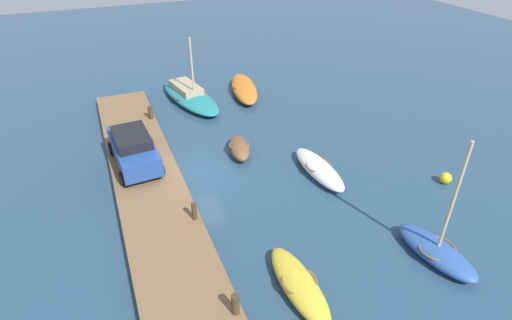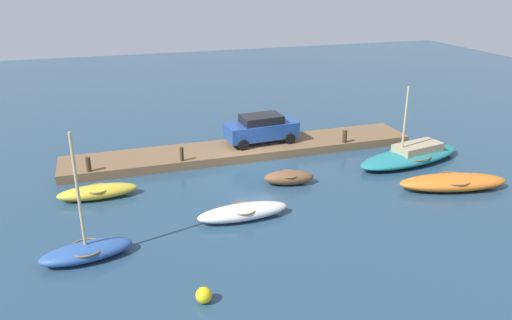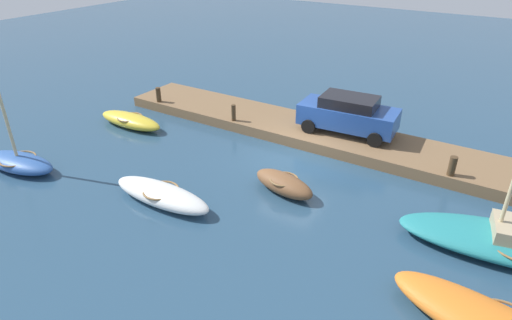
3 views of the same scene
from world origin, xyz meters
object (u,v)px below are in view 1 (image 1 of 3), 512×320
marker_buoy (446,178)px  sailboat_teal (189,95)px  rowboat_yellow (299,285)px  mooring_post_mid_east (235,304)px  rowboat_white (319,169)px  mooring_post_west (151,112)px  rowboat_blue (437,250)px  mooring_post_mid_west (194,211)px  motorboat_orange (244,88)px  parked_car (133,148)px  dinghy_brown (239,148)px

marker_buoy → sailboat_teal: bearing=-147.7°
rowboat_yellow → mooring_post_mid_east: size_ratio=4.85×
rowboat_white → mooring_post_west: (-8.42, -6.65, 0.53)m
marker_buoy → rowboat_blue: bearing=-47.4°
mooring_post_west → mooring_post_mid_east: mooring_post_mid_east is taller
rowboat_blue → mooring_post_mid_west: rowboat_blue is taller
rowboat_white → motorboat_orange: size_ratio=0.73×
rowboat_yellow → rowboat_white: bearing=144.4°
mooring_post_west → parked_car: (4.79, -1.60, 0.51)m
motorboat_orange → parked_car: parked_car is taller
motorboat_orange → mooring_post_mid_west: 14.18m
mooring_post_mid_east → rowboat_blue: bearing=88.5°
dinghy_brown → marker_buoy: bearing=64.4°
rowboat_yellow → mooring_post_mid_west: (-4.53, -2.42, 0.55)m
dinghy_brown → mooring_post_mid_west: size_ratio=3.43×
mooring_post_mid_west → dinghy_brown: bearing=142.4°
dinghy_brown → sailboat_teal: (-7.77, -0.71, 0.05)m
rowboat_white → mooring_post_mid_east: size_ratio=5.33×
mooring_post_west → parked_car: parked_car is taller
dinghy_brown → mooring_post_mid_east: size_ratio=3.50×
motorboat_orange → mooring_post_mid_east: (17.26, -6.88, 0.49)m
sailboat_teal → mooring_post_mid_west: (12.60, -3.01, 0.47)m
parked_car → mooring_post_west: bearing=157.6°
rowboat_blue → sailboat_teal: 18.35m
sailboat_teal → mooring_post_mid_east: 17.74m
dinghy_brown → mooring_post_west: 6.33m
rowboat_yellow → mooring_post_west: 14.66m
rowboat_white → mooring_post_mid_east: bearing=-47.1°
rowboat_blue → marker_buoy: size_ratio=9.11×
rowboat_white → motorboat_orange: 10.89m
mooring_post_mid_east → sailboat_teal: bearing=170.2°
dinghy_brown → marker_buoy: dinghy_brown is taller
rowboat_blue → mooring_post_west: size_ratio=6.69×
mooring_post_mid_west → parked_car: bearing=-162.7°
rowboat_yellow → marker_buoy: size_ratio=6.74×
dinghy_brown → rowboat_white: 4.44m
marker_buoy → mooring_post_mid_west: bearing=-96.9°
parked_car → sailboat_teal: bearing=144.3°
rowboat_blue → dinghy_brown: size_ratio=1.87×
rowboat_yellow → mooring_post_west: (-14.45, -2.42, 0.54)m
motorboat_orange → mooring_post_mid_east: size_ratio=7.35×
rowboat_blue → motorboat_orange: (-17.47, -1.04, 0.01)m
sailboat_teal → rowboat_white: bearing=7.2°
mooring_post_mid_east → marker_buoy: size_ratio=1.39×
rowboat_blue → rowboat_yellow: rowboat_blue is taller
rowboat_blue → sailboat_teal: bearing=-172.3°
sailboat_teal → parked_car: size_ratio=1.66×
rowboat_blue → mooring_post_west: rowboat_blue is taller
rowboat_white → mooring_post_west: mooring_post_west is taller
rowboat_white → mooring_post_mid_west: 6.84m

